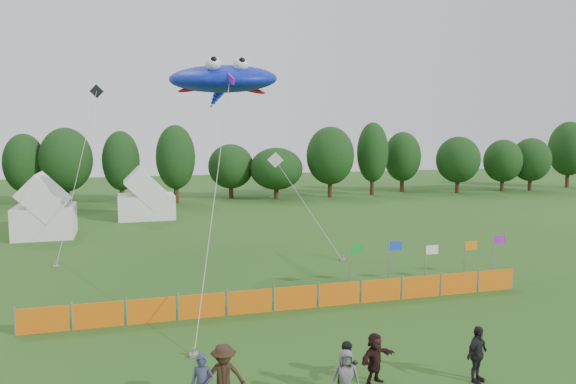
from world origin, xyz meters
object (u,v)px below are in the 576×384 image
object	(u,v)px
spectator_d	(477,354)
spectator_e	(345,378)
tent_right	(146,199)
barrier_fence	(296,298)
tent_left	(45,211)
spectator_c	(224,378)
spectator_f	(375,358)
spectator_b	(348,368)
stingray_kite	(222,80)

from	to	relation	value
spectator_d	spectator_e	world-z (taller)	spectator_d
spectator_d	spectator_e	bearing A→B (deg)	158.14
tent_right	barrier_fence	size ratio (longest dim) A/B	0.22
tent_left	spectator_e	xyz separation A→B (m)	(11.23, -29.26, -1.02)
tent_left	spectator_c	bearing A→B (deg)	-74.45
tent_right	barrier_fence	distance (m)	27.78
barrier_fence	spectator_c	xyz separation A→B (m)	(-4.45, -7.80, 0.45)
spectator_c	tent_left	bearing A→B (deg)	109.13
spectator_f	spectator_e	bearing A→B (deg)	-168.34
spectator_f	spectator_b	bearing A→B (deg)	174.63
spectator_c	spectator_e	size ratio (longest dim) A/B	1.17
tent_left	spectator_f	xyz separation A→B (m)	(12.62, -28.19, -1.05)
spectator_b	spectator_e	bearing A→B (deg)	-139.22
spectator_f	stingray_kite	size ratio (longest dim) A/B	0.07
tent_right	spectator_e	xyz separation A→B (m)	(3.92, -35.76, -0.90)
tent_right	spectator_d	world-z (taller)	tent_right
barrier_fence	spectator_f	world-z (taller)	spectator_f
tent_left	barrier_fence	xyz separation A→B (m)	(12.40, -20.78, -1.34)
barrier_fence	stingray_kite	size ratio (longest dim) A/B	0.92
tent_left	spectator_b	distance (m)	30.85
spectator_b	spectator_c	world-z (taller)	spectator_c
tent_right	spectator_c	size ratio (longest dim) A/B	2.53
spectator_d	spectator_e	xyz separation A→B (m)	(-4.42, -0.29, -0.06)
tent_right	stingray_kite	xyz separation A→B (m)	(4.08, -15.55, 8.92)
spectator_c	spectator_f	xyz separation A→B (m)	(4.67, 0.39, -0.16)
spectator_d	tent_left	bearing A→B (deg)	92.71
spectator_d	barrier_fence	bearing A→B (deg)	85.94
tent_right	spectator_f	bearing A→B (deg)	-81.30
tent_right	spectator_e	distance (m)	35.99
barrier_fence	stingray_kite	world-z (taller)	stingray_kite
barrier_fence	spectator_d	size ratio (longest dim) A/B	12.58
tent_right	tent_left	bearing A→B (deg)	-138.36
spectator_b	spectator_d	world-z (taller)	spectator_d
spectator_f	stingray_kite	distance (m)	21.56
spectator_d	spectator_f	world-z (taller)	spectator_d
tent_left	spectator_d	bearing A→B (deg)	-61.62
spectator_c	spectator_e	world-z (taller)	spectator_c
spectator_c	stingray_kite	bearing A→B (deg)	83.58
spectator_b	stingray_kite	bearing A→B (deg)	68.81
tent_left	spectator_d	distance (m)	32.93
spectator_c	spectator_e	bearing A→B (deg)	-8.13
spectator_d	spectator_e	size ratio (longest dim) A/B	1.07
tent_right	spectator_d	bearing A→B (deg)	-76.77
barrier_fence	spectator_e	distance (m)	8.57
stingray_kite	tent_right	bearing A→B (deg)	104.71
spectator_c	stingray_kite	distance (m)	22.07
tent_left	spectator_c	distance (m)	29.68
spectator_b	spectator_d	distance (m)	4.08
tent_right	spectator_f	distance (m)	35.11
barrier_fence	spectator_c	size ratio (longest dim) A/B	11.57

